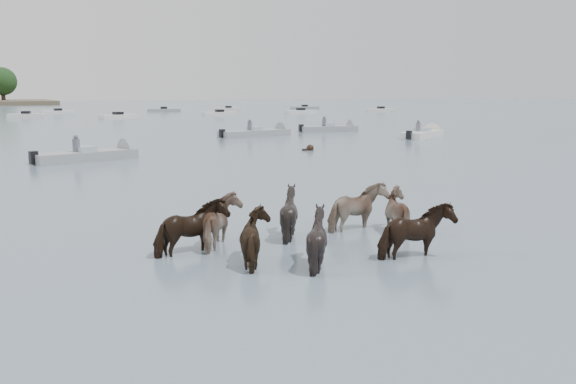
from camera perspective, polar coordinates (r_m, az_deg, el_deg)
name	(u,v)px	position (r m, az deg, el deg)	size (l,w,h in m)	color
ground	(390,242)	(13.79, 10.00, -4.85)	(400.00, 400.00, 0.00)	#4C5E6E
pony_herd	(307,227)	(13.11, 1.90, -3.41)	(6.84, 4.04, 1.43)	black
swimming_pony	(309,149)	(34.23, 2.12, 4.28)	(0.72, 0.44, 0.44)	black
motorboat_b	(100,155)	(31.19, -17.97, 3.48)	(5.70, 2.83, 1.92)	gray
motorboat_c	(263,133)	(45.20, -2.43, 5.82)	(6.41, 2.42, 1.92)	gray
motorboat_d	(426,134)	(45.34, 13.37, 5.58)	(5.53, 3.90, 1.92)	silver
motorboat_e	(336,129)	(50.30, 4.78, 6.22)	(5.61, 2.54, 1.92)	gray
distant_flotilla	(31,114)	(86.35, -23.94, 6.98)	(107.35, 28.05, 0.93)	gray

